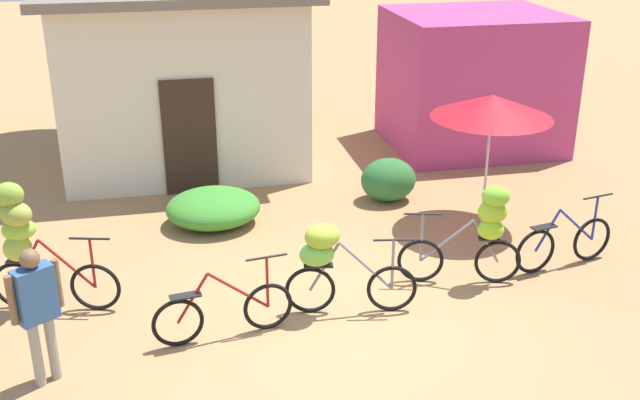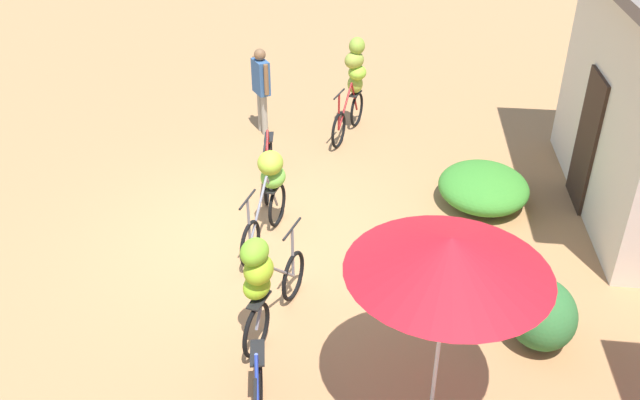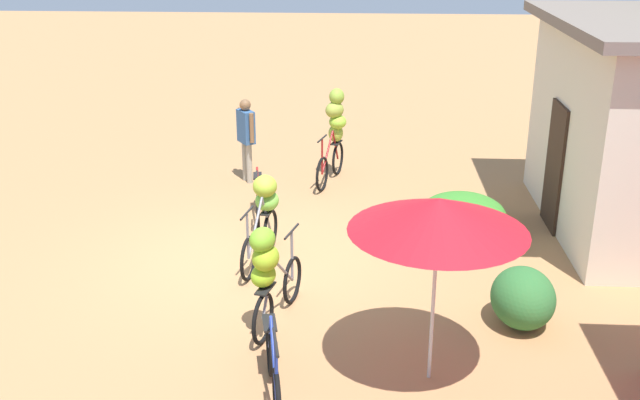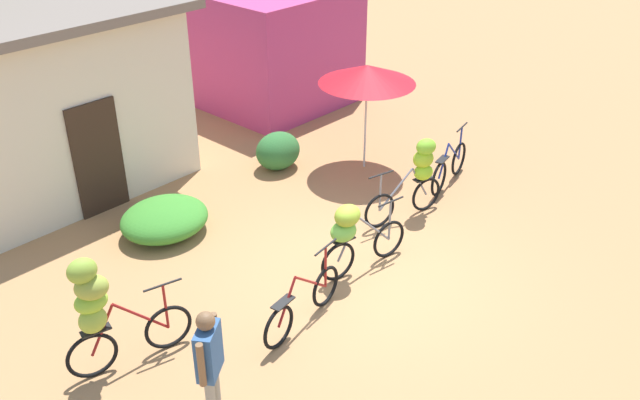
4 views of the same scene
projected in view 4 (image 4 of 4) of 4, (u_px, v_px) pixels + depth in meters
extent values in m
plane|color=#AA794C|center=(361.00, 275.00, 10.38)|extent=(60.00, 60.00, 0.00)
cube|color=beige|center=(47.00, 105.00, 12.21)|extent=(4.24, 2.93, 3.15)
cube|color=#72665B|center=(28.00, 12.00, 11.40)|extent=(4.74, 3.43, 0.16)
cube|color=#332319|center=(98.00, 159.00, 11.61)|extent=(0.90, 0.06, 2.00)
cube|color=#B83A72|center=(276.00, 48.00, 16.01)|extent=(3.20, 2.80, 2.67)
ellipsoid|color=#3B862C|center=(165.00, 219.00, 11.30)|extent=(1.48, 1.34, 0.54)
ellipsoid|color=#2F6D32|center=(278.00, 151.00, 13.37)|extent=(0.93, 0.77, 0.73)
cylinder|color=beige|center=(366.00, 119.00, 13.11)|extent=(0.04, 0.04, 2.00)
cone|color=red|center=(367.00, 74.00, 12.67)|extent=(1.83, 1.83, 0.35)
torus|color=black|center=(168.00, 327.00, 8.83)|extent=(0.63, 0.21, 0.64)
torus|color=black|center=(92.00, 356.00, 8.36)|extent=(0.63, 0.21, 0.64)
cylinder|color=maroon|center=(102.00, 330.00, 8.29)|extent=(0.37, 0.13, 0.66)
cylinder|color=maroon|center=(141.00, 316.00, 8.52)|extent=(0.65, 0.20, 0.66)
cylinder|color=black|center=(163.00, 285.00, 8.50)|extent=(0.49, 0.16, 0.03)
cylinder|color=maroon|center=(166.00, 306.00, 8.67)|extent=(0.04, 0.04, 0.67)
cube|color=black|center=(96.00, 330.00, 8.24)|extent=(0.38, 0.23, 0.02)
ellipsoid|color=#99B43C|center=(93.00, 320.00, 8.13)|extent=(0.36, 0.29, 0.34)
ellipsoid|color=#92C333|center=(91.00, 301.00, 8.07)|extent=(0.42, 0.34, 0.26)
ellipsoid|color=#95A43C|center=(91.00, 287.00, 7.93)|extent=(0.50, 0.48, 0.30)
ellipsoid|color=#88AA36|center=(82.00, 271.00, 7.80)|extent=(0.38, 0.32, 0.30)
torus|color=black|center=(325.00, 286.00, 9.63)|extent=(0.61, 0.13, 0.61)
torus|color=black|center=(279.00, 327.00, 8.85)|extent=(0.61, 0.13, 0.61)
cylinder|color=maroon|center=(287.00, 302.00, 8.85)|extent=(0.41, 0.09, 0.59)
cylinder|color=maroon|center=(311.00, 282.00, 9.24)|extent=(0.72, 0.13, 0.60)
cylinder|color=black|center=(326.00, 247.00, 9.31)|extent=(0.50, 0.10, 0.03)
cylinder|color=maroon|center=(326.00, 267.00, 9.47)|extent=(0.04, 0.04, 0.66)
cube|color=black|center=(283.00, 302.00, 8.77)|extent=(0.38, 0.19, 0.02)
torus|color=black|center=(389.00, 239.00, 10.68)|extent=(0.63, 0.16, 0.63)
torus|color=black|center=(338.00, 262.00, 10.14)|extent=(0.63, 0.16, 0.63)
cylinder|color=slate|center=(348.00, 239.00, 10.08)|extent=(0.39, 0.10, 0.66)
cylinder|color=slate|center=(374.00, 228.00, 10.35)|extent=(0.68, 0.15, 0.67)
cylinder|color=black|center=(391.00, 202.00, 10.35)|extent=(0.50, 0.12, 0.03)
cylinder|color=slate|center=(390.00, 221.00, 10.52)|extent=(0.04, 0.04, 0.67)
cube|color=black|center=(344.00, 240.00, 10.03)|extent=(0.38, 0.20, 0.02)
ellipsoid|color=#73BC40|center=(343.00, 231.00, 9.93)|extent=(0.44, 0.35, 0.29)
ellipsoid|color=#8FAD2E|center=(347.00, 216.00, 9.84)|extent=(0.47, 0.40, 0.31)
torus|color=black|center=(379.00, 211.00, 11.46)|extent=(0.61, 0.20, 0.62)
torus|color=black|center=(426.00, 194.00, 11.95)|extent=(0.61, 0.20, 0.62)
cylinder|color=slate|center=(419.00, 182.00, 11.72)|extent=(0.39, 0.13, 0.62)
cylinder|color=slate|center=(396.00, 190.00, 11.47)|extent=(0.68, 0.20, 0.63)
cylinder|color=black|center=(381.00, 174.00, 11.12)|extent=(0.49, 0.15, 0.03)
cylinder|color=slate|center=(380.00, 193.00, 11.29)|extent=(0.04, 0.04, 0.68)
cube|color=black|center=(423.00, 178.00, 11.73)|extent=(0.38, 0.22, 0.02)
ellipsoid|color=#90C524|center=(423.00, 172.00, 11.62)|extent=(0.42, 0.38, 0.27)
ellipsoid|color=#93B924|center=(423.00, 159.00, 11.54)|extent=(0.43, 0.36, 0.30)
ellipsoid|color=#76B529|center=(426.00, 147.00, 11.41)|extent=(0.42, 0.37, 0.28)
torus|color=black|center=(459.00, 159.00, 13.17)|extent=(0.64, 0.17, 0.64)
torus|color=black|center=(439.00, 179.00, 12.43)|extent=(0.64, 0.17, 0.64)
cylinder|color=navy|center=(444.00, 161.00, 12.43)|extent=(0.37, 0.11, 0.58)
cylinder|color=navy|center=(454.00, 151.00, 12.79)|extent=(0.66, 0.16, 0.59)
cylinder|color=black|center=(462.00, 127.00, 12.85)|extent=(0.50, 0.13, 0.03)
cylinder|color=navy|center=(460.00, 143.00, 13.01)|extent=(0.04, 0.04, 0.66)
cube|color=black|center=(442.00, 159.00, 12.34)|extent=(0.38, 0.21, 0.02)
cylinder|color=gray|center=(216.00, 392.00, 7.75)|extent=(0.11, 0.11, 0.77)
cube|color=#33598C|center=(209.00, 351.00, 7.34)|extent=(0.44, 0.39, 0.61)
cylinder|color=brown|center=(215.00, 334.00, 7.54)|extent=(0.08, 0.08, 0.55)
cylinder|color=brown|center=(201.00, 365.00, 7.11)|extent=(0.08, 0.08, 0.55)
sphere|color=brown|center=(205.00, 321.00, 7.14)|extent=(0.21, 0.21, 0.21)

